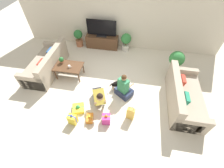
{
  "coord_description": "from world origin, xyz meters",
  "views": [
    {
      "loc": [
        0.73,
        -3.29,
        3.91
      ],
      "look_at": [
        0.19,
        -0.19,
        0.45
      ],
      "focal_mm": 24.0,
      "sensor_mm": 36.0,
      "label": 1
    }
  ],
  "objects_px": {
    "sofa_left": "(47,64)",
    "tv": "(101,29)",
    "gift_box_d": "(73,119)",
    "mug": "(69,66)",
    "sofa_right": "(183,97)",
    "gift_box_b": "(106,119)",
    "tv_console": "(102,42)",
    "potted_plant_corner_right": "(176,60)",
    "dog": "(118,83)",
    "potted_plant_back_right": "(126,41)",
    "gift_box_a": "(90,118)",
    "tabletop_plant": "(61,60)",
    "coffee_table": "(69,67)",
    "potted_plant_back_left": "(79,37)",
    "person_kneeling": "(99,96)",
    "gift_bag_a": "(131,113)",
    "gift_box_c": "(78,108)",
    "person_sitting": "(124,88)"
  },
  "relations": [
    {
      "from": "potted_plant_back_left",
      "to": "person_kneeling",
      "type": "bearing_deg",
      "value": -61.42
    },
    {
      "from": "gift_box_a",
      "to": "gift_box_d",
      "type": "xyz_separation_m",
      "value": [
        -0.43,
        -0.17,
        0.1
      ]
    },
    {
      "from": "tv",
      "to": "dog",
      "type": "distance_m",
      "value": 2.6
    },
    {
      "from": "potted_plant_back_left",
      "to": "gift_box_c",
      "type": "height_order",
      "value": "potted_plant_back_left"
    },
    {
      "from": "potted_plant_back_right",
      "to": "gift_bag_a",
      "type": "xyz_separation_m",
      "value": [
        0.52,
        -3.32,
        -0.25
      ]
    },
    {
      "from": "sofa_left",
      "to": "gift_box_d",
      "type": "xyz_separation_m",
      "value": [
        1.67,
        -1.93,
        -0.13
      ]
    },
    {
      "from": "person_kneeling",
      "to": "gift_bag_a",
      "type": "xyz_separation_m",
      "value": [
        1.0,
        -0.35,
        -0.12
      ]
    },
    {
      "from": "person_sitting",
      "to": "tabletop_plant",
      "type": "xyz_separation_m",
      "value": [
        -2.31,
        0.69,
        0.27
      ]
    },
    {
      "from": "tv",
      "to": "gift_box_a",
      "type": "xyz_separation_m",
      "value": [
        0.43,
        -3.64,
        -0.8
      ]
    },
    {
      "from": "gift_box_b",
      "to": "mug",
      "type": "height_order",
      "value": "mug"
    },
    {
      "from": "sofa_left",
      "to": "gift_box_d",
      "type": "distance_m",
      "value": 2.56
    },
    {
      "from": "gift_box_c",
      "to": "gift_bag_a",
      "type": "relative_size",
      "value": 0.97
    },
    {
      "from": "sofa_right",
      "to": "potted_plant_corner_right",
      "type": "height_order",
      "value": "potted_plant_corner_right"
    },
    {
      "from": "tv_console",
      "to": "potted_plant_corner_right",
      "type": "bearing_deg",
      "value": -22.12
    },
    {
      "from": "sofa_left",
      "to": "tv",
      "type": "distance_m",
      "value": 2.58
    },
    {
      "from": "sofa_left",
      "to": "tv_console",
      "type": "relative_size",
      "value": 1.46
    },
    {
      "from": "potted_plant_back_left",
      "to": "potted_plant_corner_right",
      "type": "xyz_separation_m",
      "value": [
        3.99,
        -1.14,
        0.16
      ]
    },
    {
      "from": "coffee_table",
      "to": "dog",
      "type": "bearing_deg",
      "value": -8.71
    },
    {
      "from": "coffee_table",
      "to": "tabletop_plant",
      "type": "bearing_deg",
      "value": 153.97
    },
    {
      "from": "coffee_table",
      "to": "tv_console",
      "type": "xyz_separation_m",
      "value": [
        0.76,
        2.0,
        -0.14
      ]
    },
    {
      "from": "potted_plant_back_right",
      "to": "gift_box_a",
      "type": "height_order",
      "value": "potted_plant_back_right"
    },
    {
      "from": "potted_plant_corner_right",
      "to": "gift_box_d",
      "type": "distance_m",
      "value": 3.96
    },
    {
      "from": "gift_box_a",
      "to": "coffee_table",
      "type": "bearing_deg",
      "value": 125.95
    },
    {
      "from": "potted_plant_back_left",
      "to": "gift_box_c",
      "type": "relative_size",
      "value": 1.7
    },
    {
      "from": "tabletop_plant",
      "to": "coffee_table",
      "type": "bearing_deg",
      "value": -26.03
    },
    {
      "from": "tv",
      "to": "tabletop_plant",
      "type": "height_order",
      "value": "tv"
    },
    {
      "from": "gift_box_b",
      "to": "gift_box_c",
      "type": "xyz_separation_m",
      "value": [
        -0.92,
        0.24,
        -0.07
      ]
    },
    {
      "from": "potted_plant_back_left",
      "to": "gift_box_a",
      "type": "relative_size",
      "value": 2.35
    },
    {
      "from": "person_kneeling",
      "to": "gift_box_c",
      "type": "distance_m",
      "value": 0.73
    },
    {
      "from": "dog",
      "to": "gift_box_c",
      "type": "relative_size",
      "value": 1.16
    },
    {
      "from": "tv",
      "to": "gift_box_a",
      "type": "bearing_deg",
      "value": -83.28
    },
    {
      "from": "tv",
      "to": "potted_plant_back_right",
      "type": "distance_m",
      "value": 1.12
    },
    {
      "from": "sofa_right",
      "to": "tv",
      "type": "xyz_separation_m",
      "value": [
        -3.08,
        2.56,
        0.57
      ]
    },
    {
      "from": "coffee_table",
      "to": "mug",
      "type": "height_order",
      "value": "mug"
    },
    {
      "from": "tv",
      "to": "gift_box_b",
      "type": "xyz_separation_m",
      "value": [
        0.91,
        -3.62,
        -0.73
      ]
    },
    {
      "from": "sofa_left",
      "to": "potted_plant_back_left",
      "type": "height_order",
      "value": "sofa_left"
    },
    {
      "from": "potted_plant_corner_right",
      "to": "tv",
      "type": "bearing_deg",
      "value": 157.88
    },
    {
      "from": "potted_plant_corner_right",
      "to": "dog",
      "type": "height_order",
      "value": "potted_plant_corner_right"
    },
    {
      "from": "gift_box_a",
      "to": "gift_box_c",
      "type": "bearing_deg",
      "value": 148.51
    },
    {
      "from": "potted_plant_corner_right",
      "to": "dog",
      "type": "xyz_separation_m",
      "value": [
        -1.88,
        -1.08,
        -0.37
      ]
    },
    {
      "from": "potted_plant_corner_right",
      "to": "gift_box_b",
      "type": "bearing_deg",
      "value": -129.9
    },
    {
      "from": "potted_plant_corner_right",
      "to": "gift_box_d",
      "type": "height_order",
      "value": "potted_plant_corner_right"
    },
    {
      "from": "sofa_left",
      "to": "mug",
      "type": "bearing_deg",
      "value": 79.13
    },
    {
      "from": "potted_plant_back_right",
      "to": "potted_plant_back_left",
      "type": "bearing_deg",
      "value": 180.0
    },
    {
      "from": "gift_box_b",
      "to": "gift_box_d",
      "type": "relative_size",
      "value": 0.88
    },
    {
      "from": "tv_console",
      "to": "gift_box_b",
      "type": "xyz_separation_m",
      "value": [
        0.91,
        -3.62,
        -0.14
      ]
    },
    {
      "from": "sofa_left",
      "to": "gift_box_c",
      "type": "relative_size",
      "value": 4.57
    },
    {
      "from": "gift_box_c",
      "to": "tabletop_plant",
      "type": "xyz_separation_m",
      "value": [
        -1.04,
        1.52,
        0.52
      ]
    },
    {
      "from": "potted_plant_back_left",
      "to": "gift_box_a",
      "type": "xyz_separation_m",
      "value": [
        1.48,
        -3.59,
        -0.36
      ]
    },
    {
      "from": "tv_console",
      "to": "tv",
      "type": "bearing_deg",
      "value": 180.0
    }
  ]
}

